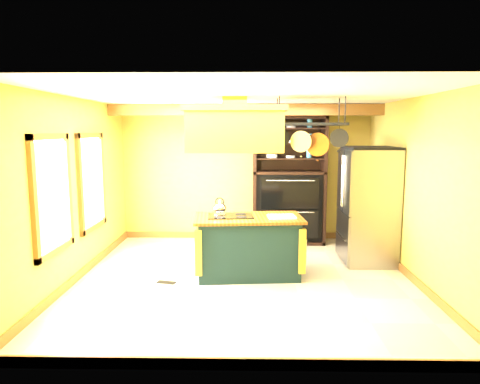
{
  "coord_description": "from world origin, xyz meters",
  "views": [
    {
      "loc": [
        0.05,
        -6.2,
        2.21
      ],
      "look_at": [
        -0.07,
        0.3,
        1.28
      ],
      "focal_mm": 32.0,
      "sensor_mm": 36.0,
      "label": 1
    }
  ],
  "objects_px": {
    "pot_rack": "(310,130)",
    "range_hood": "(235,128)",
    "refrigerator": "(367,207)",
    "hutch": "(288,195)",
    "kitchen_island": "(248,245)"
  },
  "relations": [
    {
      "from": "pot_rack",
      "to": "range_hood",
      "type": "bearing_deg",
      "value": -179.85
    },
    {
      "from": "range_hood",
      "to": "refrigerator",
      "type": "distance_m",
      "value": 2.69
    },
    {
      "from": "pot_rack",
      "to": "hutch",
      "type": "xyz_separation_m",
      "value": [
        -0.11,
        2.05,
        -1.27
      ]
    },
    {
      "from": "kitchen_island",
      "to": "pot_rack",
      "type": "relative_size",
      "value": 1.54
    },
    {
      "from": "hutch",
      "to": "range_hood",
      "type": "bearing_deg",
      "value": -115.86
    },
    {
      "from": "hutch",
      "to": "kitchen_island",
      "type": "bearing_deg",
      "value": -111.24
    },
    {
      "from": "range_hood",
      "to": "hutch",
      "type": "relative_size",
      "value": 0.6
    },
    {
      "from": "kitchen_island",
      "to": "hutch",
      "type": "distance_m",
      "value": 2.26
    },
    {
      "from": "range_hood",
      "to": "hutch",
      "type": "xyz_separation_m",
      "value": [
        1.0,
        2.06,
        -1.31
      ]
    },
    {
      "from": "refrigerator",
      "to": "hutch",
      "type": "bearing_deg",
      "value": 133.2
    },
    {
      "from": "pot_rack",
      "to": "hutch",
      "type": "distance_m",
      "value": 2.42
    },
    {
      "from": "kitchen_island",
      "to": "range_hood",
      "type": "relative_size",
      "value": 1.14
    },
    {
      "from": "refrigerator",
      "to": "hutch",
      "type": "relative_size",
      "value": 0.77
    },
    {
      "from": "pot_rack",
      "to": "hutch",
      "type": "relative_size",
      "value": 0.44
    },
    {
      "from": "range_hood",
      "to": "hutch",
      "type": "distance_m",
      "value": 2.63
    }
  ]
}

